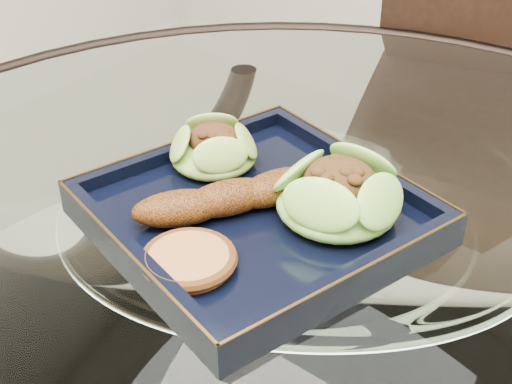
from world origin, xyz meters
The scene contains 7 objects.
dining_table centered at (0.00, 0.00, 0.60)m, with size 1.13×1.13×0.77m.
dining_chair centered at (0.02, 0.50, 0.56)m, with size 0.54×0.54×1.00m.
navy_plate centered at (-0.04, -0.01, 0.77)m, with size 0.27×0.27×0.02m, color black.
lettuce_wrap_left centered at (-0.12, 0.03, 0.80)m, with size 0.09×0.09×0.03m, color olive.
lettuce_wrap_right centered at (0.02, 0.02, 0.80)m, with size 0.11×0.11×0.04m, color #63AB31.
roasted_plantain centered at (-0.06, -0.03, 0.80)m, with size 0.17×0.04×0.03m, color #6A320B.
crumb_patty centered at (-0.04, -0.11, 0.79)m, with size 0.07×0.07×0.01m, color #AD6E39.
Camera 1 is at (0.28, -0.45, 1.16)m, focal length 50.00 mm.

